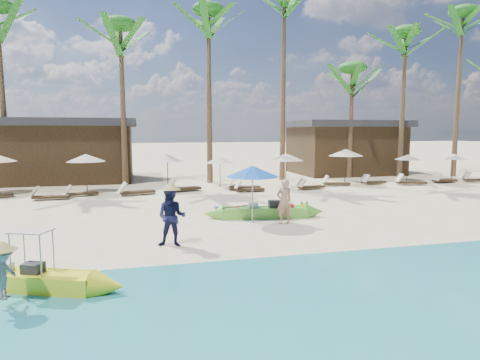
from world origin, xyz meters
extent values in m
plane|color=#FCE4BA|center=(0.00, 0.00, 0.00)|extent=(240.00, 240.00, 0.00)
cube|color=tan|center=(0.00, -5.00, 0.00)|extent=(240.00, 4.50, 0.01)
cube|color=#5FB838|center=(2.34, 2.44, 0.20)|extent=(3.46, 1.19, 0.41)
cube|color=white|center=(2.34, 2.44, 0.22)|extent=(2.96, 0.93, 0.18)
cube|color=#262628|center=(2.76, 2.38, 0.50)|extent=(0.53, 0.44, 0.37)
cube|color=silver|center=(1.92, 2.56, 0.47)|extent=(0.42, 0.37, 0.30)
cube|color=red|center=(3.34, 2.24, 0.43)|extent=(0.36, 0.31, 0.24)
cylinder|color=red|center=(1.29, 2.65, 0.36)|extent=(0.24, 0.24, 0.10)
cylinder|color=#262628|center=(1.01, 2.59, 0.36)|extent=(0.21, 0.21, 0.09)
sphere|color=tan|center=(0.70, 2.68, 0.41)|extent=(0.19, 0.19, 0.19)
cylinder|color=yellow|center=(3.89, 2.30, 0.41)|extent=(0.15, 0.15, 0.19)
cylinder|color=yellow|center=(4.10, 2.27, 0.41)|extent=(0.15, 0.15, 0.19)
cube|color=yellow|center=(-4.89, -3.32, 0.19)|extent=(3.18, 1.82, 0.38)
cube|color=white|center=(-4.89, -3.32, 0.21)|extent=(2.70, 1.48, 0.17)
cube|color=#262628|center=(-4.70, -3.39, 0.44)|extent=(0.49, 0.45, 0.30)
cube|color=silver|center=(-5.35, -3.13, 0.42)|extent=(0.40, 0.38, 0.26)
cube|color=beige|center=(-4.70, -3.39, 1.30)|extent=(0.95, 0.81, 0.03)
imported|color=tan|center=(2.75, 1.26, 0.84)|extent=(0.65, 0.46, 1.67)
imported|color=#16173E|center=(-1.54, -0.75, 0.89)|extent=(1.01, 0.88, 1.77)
imported|color=gray|center=(-5.01, -4.23, 0.69)|extent=(0.53, 0.74, 1.03)
cylinder|color=#99999E|center=(1.64, 1.67, 1.05)|extent=(0.05, 0.05, 2.10)
cone|color=blue|center=(1.64, 1.67, 1.95)|extent=(2.01, 2.01, 0.41)
cylinder|color=#3D2B19|center=(-5.33, 11.13, 1.06)|extent=(0.05, 0.05, 2.12)
cone|color=beige|center=(-5.33, 11.13, 1.98)|extent=(2.12, 2.12, 0.42)
cube|color=#3D2B19|center=(-6.82, 9.12, 0.15)|extent=(1.72, 0.61, 0.12)
cube|color=beige|center=(-7.57, 9.15, 0.45)|extent=(0.40, 0.56, 0.50)
cube|color=#3D2B19|center=(-5.44, 9.98, 0.14)|extent=(1.64, 0.93, 0.11)
cube|color=beige|center=(-6.10, 9.78, 0.41)|extent=(0.48, 0.59, 0.46)
cylinder|color=#3D2B19|center=(-0.85, 11.22, 1.03)|extent=(0.05, 0.05, 2.06)
cone|color=beige|center=(-0.85, 11.22, 1.91)|extent=(2.06, 2.06, 0.41)
cube|color=#3D2B19|center=(-2.57, 9.69, 0.16)|extent=(1.91, 1.03, 0.13)
cube|color=beige|center=(-3.34, 9.48, 0.48)|extent=(0.54, 0.67, 0.53)
cylinder|color=#3D2B19|center=(2.42, 11.84, 0.90)|extent=(0.05, 0.05, 1.80)
cone|color=beige|center=(2.42, 11.84, 1.68)|extent=(1.80, 1.80, 0.36)
cube|color=#3D2B19|center=(0.04, 10.36, 0.17)|extent=(1.97, 1.16, 0.13)
cube|color=beige|center=(-0.74, 10.11, 0.50)|extent=(0.59, 0.71, 0.55)
cube|color=#3D2B19|center=(3.53, 10.06, 0.16)|extent=(1.91, 0.75, 0.13)
cube|color=beige|center=(2.71, 10.12, 0.49)|extent=(0.47, 0.64, 0.54)
cylinder|color=#3D2B19|center=(6.03, 9.85, 1.04)|extent=(0.05, 0.05, 2.07)
cone|color=beige|center=(6.03, 9.85, 1.93)|extent=(2.07, 2.07, 0.41)
cube|color=#3D2B19|center=(3.67, 9.35, 0.14)|extent=(1.62, 0.56, 0.11)
cube|color=beige|center=(2.96, 9.37, 0.43)|extent=(0.37, 0.53, 0.47)
cube|color=#3D2B19|center=(7.51, 9.40, 0.15)|extent=(1.73, 0.87, 0.12)
cube|color=beige|center=(6.79, 9.25, 0.44)|extent=(0.47, 0.60, 0.48)
cylinder|color=#3D2B19|center=(10.55, 10.97, 1.12)|extent=(0.06, 0.06, 2.24)
cone|color=beige|center=(10.55, 10.97, 2.09)|extent=(2.24, 2.24, 0.45)
cube|color=#3D2B19|center=(9.68, 10.43, 0.15)|extent=(1.74, 0.89, 0.12)
cube|color=beige|center=(8.96, 10.59, 0.44)|extent=(0.48, 0.61, 0.49)
cylinder|color=#3D2B19|center=(15.78, 11.74, 0.89)|extent=(0.04, 0.04, 1.79)
cone|color=beige|center=(15.78, 11.74, 1.66)|extent=(1.79, 1.79, 0.36)
cube|color=#3D2B19|center=(12.39, 10.52, 0.15)|extent=(1.76, 0.87, 0.12)
cube|color=beige|center=(11.66, 10.37, 0.45)|extent=(0.48, 0.61, 0.49)
cube|color=#3D2B19|center=(14.59, 9.66, 0.16)|extent=(1.89, 1.02, 0.13)
cube|color=beige|center=(13.82, 9.86, 0.48)|extent=(0.54, 0.66, 0.52)
cylinder|color=#3D2B19|center=(18.68, 10.78, 0.93)|extent=(0.05, 0.05, 1.86)
cone|color=beige|center=(18.68, 10.78, 1.73)|extent=(1.86, 1.86, 0.37)
cube|color=#3D2B19|center=(17.53, 10.06, 0.14)|extent=(1.63, 0.64, 0.11)
cube|color=beige|center=(16.83, 10.00, 0.42)|extent=(0.40, 0.54, 0.47)
cube|color=#3D2B19|center=(17.59, 10.31, 0.15)|extent=(1.78, 0.92, 0.12)
cube|color=beige|center=(16.86, 10.14, 0.45)|extent=(0.49, 0.62, 0.50)
cube|color=#3D2B19|center=(20.07, 9.95, 0.16)|extent=(1.85, 1.01, 0.12)
cube|color=beige|center=(19.32, 10.15, 0.47)|extent=(0.53, 0.65, 0.51)
cone|color=brown|center=(-10.45, 15.08, 5.45)|extent=(0.40, 0.40, 10.89)
cone|color=brown|center=(-3.36, 14.27, 5.04)|extent=(0.40, 0.40, 10.08)
ellipsoid|color=#1E691A|center=(-3.36, 14.27, 10.08)|extent=(2.08, 2.08, 0.88)
cone|color=brown|center=(2.15, 14.01, 5.63)|extent=(0.40, 0.40, 11.26)
ellipsoid|color=#1E691A|center=(2.15, 14.01, 11.26)|extent=(2.08, 2.08, 0.88)
cone|color=brown|center=(7.45, 14.38, 6.58)|extent=(0.40, 0.40, 13.16)
cone|color=brown|center=(12.84, 14.52, 4.04)|extent=(0.40, 0.40, 8.07)
ellipsoid|color=#1E691A|center=(12.84, 14.52, 8.07)|extent=(2.08, 2.08, 0.88)
cone|color=brown|center=(16.57, 13.68, 5.32)|extent=(0.40, 0.40, 10.64)
ellipsoid|color=#1E691A|center=(16.57, 13.68, 10.64)|extent=(2.08, 2.08, 0.88)
cone|color=brown|center=(21.07, 13.33, 6.13)|extent=(0.40, 0.40, 12.26)
ellipsoid|color=#1E691A|center=(21.07, 13.33, 12.26)|extent=(2.08, 2.08, 0.88)
cube|color=#3D2B19|center=(-8.00, 17.50, 1.90)|extent=(10.00, 6.00, 3.80)
cube|color=#2D2D33|center=(-8.00, 17.50, 4.05)|extent=(10.80, 6.60, 0.50)
cube|color=#3D2B19|center=(14.00, 17.50, 1.90)|extent=(8.00, 6.00, 3.80)
cube|color=#2D2D33|center=(14.00, 17.50, 4.05)|extent=(8.80, 6.60, 0.50)
camera|label=1|loc=(-2.40, -12.56, 3.39)|focal=30.00mm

